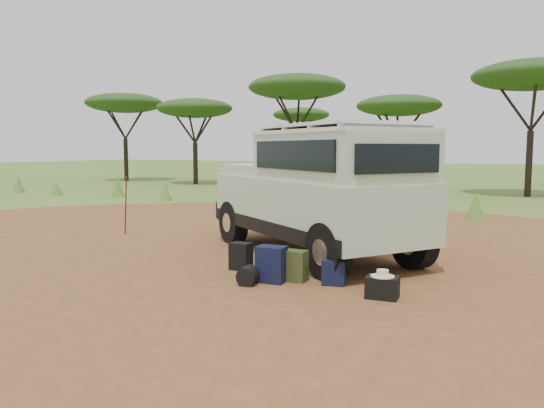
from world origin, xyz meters
The scene contains 13 objects.
ground centered at (0.00, 0.00, 0.00)m, with size 140.00×140.00×0.00m, color #537228.
dirt_clearing centered at (0.00, 0.00, 0.00)m, with size 23.00×23.00×0.01m, color brown.
grass_fringe centered at (0.12, 8.67, 0.40)m, with size 36.60×1.60×0.90m.
acacia_treeline centered at (0.75, 19.81, 4.87)m, with size 46.70×13.20×6.26m.
safari_vehicle centered at (0.92, 1.25, 1.25)m, with size 5.51×4.67×2.58m.
walking_staff centered at (-4.24, 1.34, 0.73)m, with size 0.04×0.04×1.49m, color #612717.
backpack_black centered at (0.22, -0.54, 0.24)m, with size 0.36×0.26×0.49m, color black.
backpack_navy centered at (1.11, -1.05, 0.29)m, with size 0.45×0.32×0.59m, color black.
backpack_olive centered at (1.42, -0.82, 0.25)m, with size 0.37×0.26×0.51m, color #3B4821.
duffel_navy centered at (2.05, -0.73, 0.20)m, with size 0.36×0.27×0.40m, color black.
hard_case centered at (2.94, -1.12, 0.16)m, with size 0.45×0.32×0.32m, color black.
stuff_sack centered at (0.86, -1.38, 0.15)m, with size 0.30×0.30×0.30m, color black.
safari_hat centered at (2.94, -1.12, 0.36)m, with size 0.34×0.34×0.10m.
Camera 1 is at (5.04, -8.38, 2.14)m, focal length 35.00 mm.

